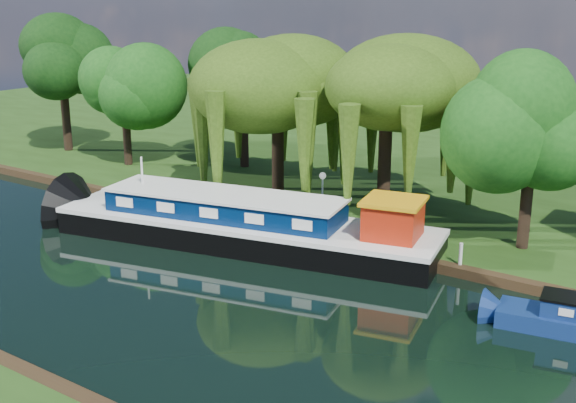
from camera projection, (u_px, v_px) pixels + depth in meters
The scene contains 12 objects.
ground at pixel (177, 290), 30.13m from camera, with size 120.00×120.00×0.00m, color black.
far_bank at pixel (476, 148), 56.85m from camera, with size 120.00×52.00×0.45m, color #1C370F.
dutch_barge at pixel (247, 225), 35.29m from camera, with size 19.79×8.35×4.07m.
red_dinghy at pixel (89, 204), 42.32m from camera, with size 2.06×2.89×0.60m, color #9D1E0B.
willow_left at pixel (278, 87), 40.71m from camera, with size 7.34×7.34×8.80m.
willow_right at pixel (387, 97), 37.39m from camera, with size 7.06×7.06×8.60m.
tree_far_left at pixel (124, 85), 48.79m from camera, with size 4.98×4.98×8.03m.
tree_far_back at pixel (62, 66), 53.20m from camera, with size 5.42×5.42×9.11m.
tree_far_mid at pixel (243, 81), 48.09m from camera, with size 5.20×5.20×8.51m.
tree_far_right at pixel (533, 134), 32.34m from camera, with size 4.78×4.78×7.82m.
lamppost at pixel (323, 183), 37.46m from camera, with size 0.36×0.36×2.56m.
mooring_posts at pixel (284, 217), 36.76m from camera, with size 19.16×0.16×1.00m.
Camera 1 is at (19.79, -20.24, 11.90)m, focal length 45.00 mm.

